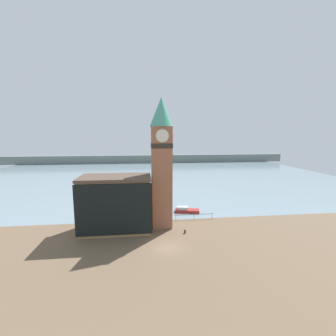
# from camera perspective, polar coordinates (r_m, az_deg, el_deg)

# --- Properties ---
(ground_plane) EXTENTS (160.00, 160.00, 0.00)m
(ground_plane) POSITION_cam_1_polar(r_m,az_deg,el_deg) (38.18, -0.20, -19.46)
(ground_plane) COLOR brown
(water) EXTENTS (160.00, 120.00, 0.00)m
(water) POSITION_cam_1_polar(r_m,az_deg,el_deg) (106.79, -4.33, -1.28)
(water) COLOR gray
(water) RESTS_ON ground_plane
(far_shoreline) EXTENTS (180.00, 3.00, 5.00)m
(far_shoreline) POSITION_cam_1_polar(r_m,az_deg,el_deg) (146.08, -4.91, 2.30)
(far_shoreline) COLOR slate
(far_shoreline) RESTS_ON water
(pier_railing) EXTENTS (8.51, 0.08, 1.09)m
(pier_railing) POSITION_cam_1_polar(r_m,az_deg,el_deg) (49.21, 6.65, -11.77)
(pier_railing) COLOR #333338
(pier_railing) RESTS_ON ground_plane
(clock_tower) EXTENTS (4.35, 4.35, 24.74)m
(clock_tower) POSITION_cam_1_polar(r_m,az_deg,el_deg) (42.79, -1.65, 2.07)
(clock_tower) COLOR #935B42
(clock_tower) RESTS_ON ground_plane
(pier_building) EXTENTS (13.07, 7.49, 10.34)m
(pier_building) POSITION_cam_1_polar(r_m,az_deg,el_deg) (43.49, -13.04, -8.74)
(pier_building) COLOR #A88451
(pier_building) RESTS_ON ground_plane
(boat_near) EXTENTS (5.91, 2.92, 1.29)m
(boat_near) POSITION_cam_1_polar(r_m,az_deg,el_deg) (53.44, 4.55, -10.61)
(boat_near) COLOR maroon
(boat_near) RESTS_ON water
(mooring_bollard_near) EXTENTS (0.35, 0.35, 0.72)m
(mooring_bollard_near) POSITION_cam_1_polar(r_m,az_deg,el_deg) (42.76, 4.31, -15.72)
(mooring_bollard_near) COLOR #2D2D33
(mooring_bollard_near) RESTS_ON ground_plane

